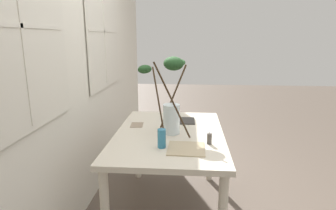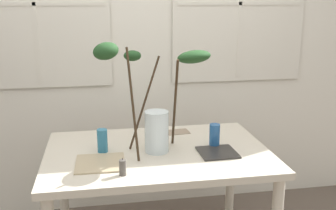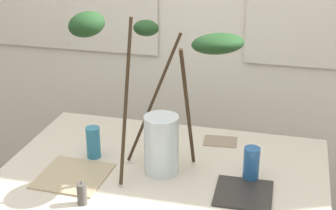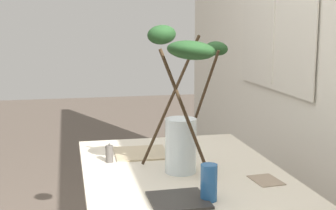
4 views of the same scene
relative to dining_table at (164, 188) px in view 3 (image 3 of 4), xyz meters
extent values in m
cube|color=beige|center=(0.00, 0.00, 0.07)|extent=(1.35, 0.92, 0.04)
cylinder|color=beige|center=(-0.61, 0.40, -0.31)|extent=(0.06, 0.06, 0.71)
cylinder|color=silver|center=(-0.01, -0.02, 0.21)|extent=(0.14, 0.14, 0.25)
cylinder|color=silver|center=(-0.01, -0.02, 0.13)|extent=(0.13, 0.13, 0.08)
cylinder|color=#382819|center=(0.10, -0.02, 0.38)|extent=(0.03, 0.23, 0.57)
ellipsoid|color=#1E421E|center=(0.21, -0.03, 0.66)|extent=(0.21, 0.21, 0.12)
cylinder|color=#382819|center=(-0.07, 0.08, 0.37)|extent=(0.22, 0.14, 0.55)
ellipsoid|color=#1E421E|center=(-0.12, 0.18, 0.65)|extent=(0.15, 0.15, 0.08)
cylinder|color=#382819|center=(-0.15, -0.03, 0.40)|extent=(0.05, 0.30, 0.61)
ellipsoid|color=#1E421E|center=(-0.29, -0.05, 0.71)|extent=(0.17, 0.16, 0.12)
cylinder|color=teal|center=(-0.33, 0.03, 0.16)|extent=(0.06, 0.06, 0.14)
cylinder|color=#235693|center=(0.36, 0.01, 0.16)|extent=(0.07, 0.07, 0.14)
cube|color=tan|center=(-0.35, -0.15, 0.09)|extent=(0.28, 0.28, 0.01)
cube|color=#2D2B28|center=(0.35, -0.11, 0.09)|extent=(0.22, 0.22, 0.01)
cube|color=gray|center=(0.19, 0.32, 0.09)|extent=(0.16, 0.12, 0.00)
cylinder|color=#514C47|center=(-0.23, -0.32, 0.13)|extent=(0.04, 0.04, 0.08)
cylinder|color=black|center=(-0.23, -0.32, 0.18)|extent=(0.00, 0.00, 0.01)
camera|label=1|loc=(-2.27, -0.16, 0.89)|focal=30.03mm
camera|label=2|loc=(-0.33, -2.28, 0.98)|focal=43.06mm
camera|label=3|loc=(0.48, -1.82, 1.17)|focal=54.76mm
camera|label=4|loc=(2.07, -0.52, 0.78)|focal=51.69mm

